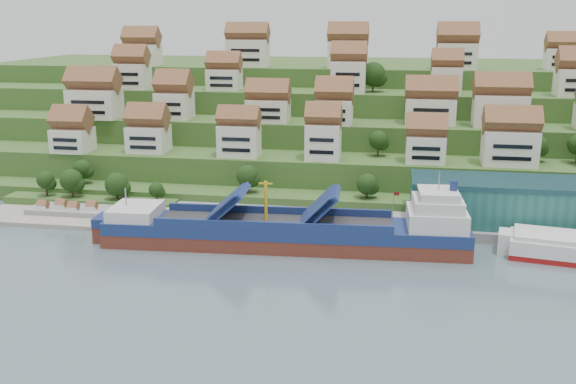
# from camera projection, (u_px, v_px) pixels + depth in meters

# --- Properties ---
(ground) EXTENTS (300.00, 300.00, 0.00)m
(ground) POSITION_uv_depth(u_px,v_px,m) (306.00, 246.00, 136.48)
(ground) COLOR slate
(ground) RESTS_ON ground
(quay) EXTENTS (180.00, 14.00, 2.20)m
(quay) POSITION_uv_depth(u_px,v_px,m) (401.00, 225.00, 147.27)
(quay) COLOR gray
(quay) RESTS_ON ground
(pebble_beach) EXTENTS (45.00, 20.00, 1.00)m
(pebble_beach) POSITION_uv_depth(u_px,v_px,m) (78.00, 214.00, 157.03)
(pebble_beach) COLOR gray
(pebble_beach) RESTS_ON ground
(hillside) EXTENTS (260.00, 128.00, 31.00)m
(hillside) POSITION_uv_depth(u_px,v_px,m) (346.00, 122.00, 232.24)
(hillside) COLOR #2D4C1E
(hillside) RESTS_ON ground
(hillside_village) EXTENTS (154.60, 65.00, 29.02)m
(hillside_village) POSITION_uv_depth(u_px,v_px,m) (338.00, 99.00, 187.53)
(hillside_village) COLOR silver
(hillside_village) RESTS_ON ground
(hillside_trees) EXTENTS (138.79, 62.35, 30.49)m
(hillside_trees) POSITION_uv_depth(u_px,v_px,m) (307.00, 135.00, 174.44)
(hillside_trees) COLOR #1D3B13
(hillside_trees) RESTS_ON ground
(warehouse) EXTENTS (60.00, 15.00, 10.00)m
(warehouse) POSITION_uv_depth(u_px,v_px,m) (548.00, 203.00, 142.46)
(warehouse) COLOR #236058
(warehouse) RESTS_ON quay
(flagpole) EXTENTS (1.28, 0.16, 8.00)m
(flagpole) POSITION_uv_depth(u_px,v_px,m) (394.00, 206.00, 141.30)
(flagpole) COLOR gray
(flagpole) RESTS_ON quay
(beach_huts) EXTENTS (14.40, 3.70, 2.20)m
(beach_huts) POSITION_uv_depth(u_px,v_px,m) (68.00, 209.00, 155.74)
(beach_huts) COLOR white
(beach_huts) RESTS_ON pebble_beach
(cargo_ship) EXTENTS (77.08, 15.84, 16.96)m
(cargo_ship) POSITION_uv_depth(u_px,v_px,m) (295.00, 232.00, 135.37)
(cargo_ship) COLOR #5E281C
(cargo_ship) RESTS_ON ground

